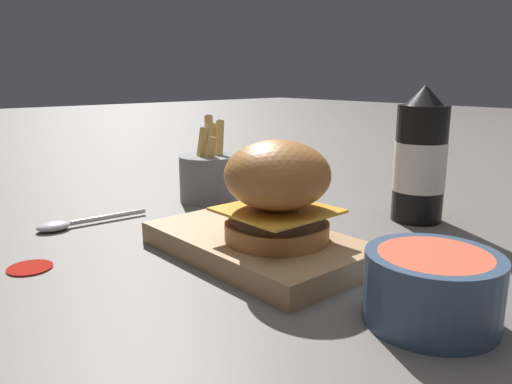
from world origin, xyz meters
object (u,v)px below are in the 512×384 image
object	(u,v)px
fries_basket	(208,176)
spoon	(67,224)
side_bowl	(432,286)
ketchup_bottle	(420,161)
burger	(277,190)
serving_board	(256,245)

from	to	relation	value
fries_basket	spoon	xyz separation A→B (m)	(0.00, -0.24, -0.03)
side_bowl	spoon	distance (m)	0.49
fries_basket	side_bowl	bearing A→B (deg)	-13.23
ketchup_bottle	burger	bearing A→B (deg)	-92.66
serving_board	burger	bearing A→B (deg)	8.54
serving_board	ketchup_bottle	size ratio (longest dim) A/B	1.35
side_bowl	spoon	bearing A→B (deg)	-164.54
ketchup_bottle	fries_basket	size ratio (longest dim) A/B	1.35
burger	fries_basket	distance (m)	0.31
side_bowl	fries_basket	bearing A→B (deg)	166.77
fries_basket	serving_board	bearing A→B (deg)	-24.71
burger	ketchup_bottle	size ratio (longest dim) A/B	0.60
ketchup_bottle	fries_basket	xyz separation A→B (m)	(-0.29, -0.16, -0.05)
burger	fries_basket	world-z (taller)	fries_basket
serving_board	spoon	xyz separation A→B (m)	(-0.25, -0.12, -0.01)
burger	side_bowl	bearing A→B (deg)	0.40
serving_board	ketchup_bottle	distance (m)	0.28
serving_board	fries_basket	bearing A→B (deg)	155.29
serving_board	fries_basket	distance (m)	0.28
ketchup_bottle	spoon	bearing A→B (deg)	-126.61
burger	spoon	distance (m)	0.32
fries_basket	spoon	size ratio (longest dim) A/B	0.91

